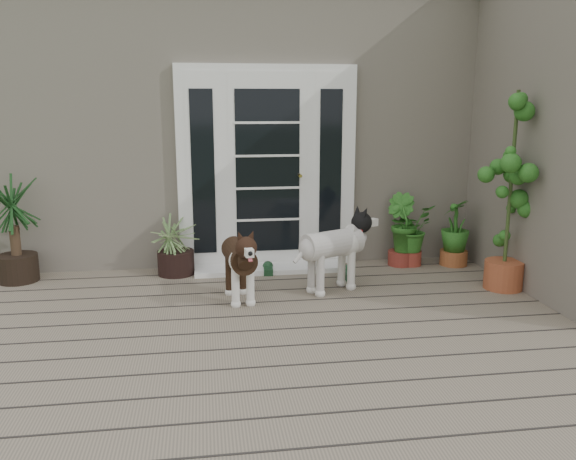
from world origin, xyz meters
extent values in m
cube|color=#6B5B4C|center=(0.00, 0.40, 0.06)|extent=(6.20, 4.60, 0.12)
cube|color=#665E54|center=(0.00, 4.65, 1.55)|extent=(7.40, 4.00, 3.10)
cube|color=#2D2826|center=(0.00, 4.65, 3.20)|extent=(7.60, 4.20, 0.20)
cube|color=white|center=(-0.20, 2.60, 1.19)|extent=(1.90, 0.14, 2.15)
cube|color=white|center=(-0.20, 2.40, 0.14)|extent=(1.60, 0.40, 0.05)
imported|color=#164D17|center=(1.36, 2.39, 0.42)|extent=(0.66, 0.66, 0.59)
imported|color=#245518|center=(1.25, 2.40, 0.41)|extent=(0.53, 0.53, 0.58)
imported|color=#1A4D16|center=(1.84, 2.32, 0.42)|extent=(0.54, 0.54, 0.59)
camera|label=1|loc=(-0.88, -3.61, 1.89)|focal=36.56mm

